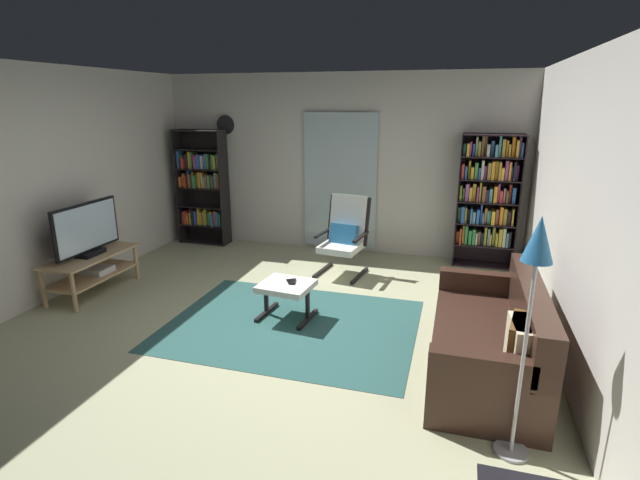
{
  "coord_description": "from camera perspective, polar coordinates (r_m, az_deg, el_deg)",
  "views": [
    {
      "loc": [
        1.74,
        -4.0,
        2.2
      ],
      "look_at": [
        0.35,
        0.78,
        0.75
      ],
      "focal_mm": 26.83,
      "sensor_mm": 36.0,
      "label": 1
    }
  ],
  "objects": [
    {
      "name": "lounge_armchair",
      "position": [
        6.26,
        2.93,
        0.8
      ],
      "size": [
        0.64,
        0.72,
        1.02
      ],
      "color": "black",
      "rests_on": "ground"
    },
    {
      "name": "leather_sofa",
      "position": [
        4.25,
        19.86,
        -11.36
      ],
      "size": [
        0.83,
        1.78,
        0.8
      ],
      "color": "#39231B",
      "rests_on": "ground"
    },
    {
      "name": "bookshelf_near_sofa",
      "position": [
        6.82,
        19.37,
        4.87
      ],
      "size": [
        0.79,
        0.3,
        1.8
      ],
      "color": "black",
      "rests_on": "ground"
    },
    {
      "name": "ottoman",
      "position": [
        5.0,
        -4.04,
        -5.89
      ],
      "size": [
        0.56,
        0.53,
        0.39
      ],
      "color": "white",
      "rests_on": "ground"
    },
    {
      "name": "bookshelf_near_tv",
      "position": [
        7.78,
        -13.81,
        6.14
      ],
      "size": [
        0.78,
        0.3,
        1.78
      ],
      "color": "black",
      "rests_on": "ground"
    },
    {
      "name": "tv_stand",
      "position": [
        6.27,
        -25.46,
        -2.95
      ],
      "size": [
        0.51,
        1.16,
        0.47
      ],
      "color": "tan",
      "rests_on": "ground"
    },
    {
      "name": "television",
      "position": [
        6.14,
        -26.02,
        1.03
      ],
      "size": [
        0.2,
        0.98,
        0.62
      ],
      "color": "black",
      "rests_on": "tv_stand"
    },
    {
      "name": "wall_left",
      "position": [
        6.04,
        -31.49,
        5.29
      ],
      "size": [
        0.06,
        6.0,
        2.6
      ],
      "primitive_type": "cube",
      "color": "beige",
      "rests_on": "ground"
    },
    {
      "name": "wall_back",
      "position": [
        7.17,
        2.11,
        9.02
      ],
      "size": [
        5.6,
        0.06,
        2.6
      ],
      "primitive_type": "cube",
      "color": "beige",
      "rests_on": "ground"
    },
    {
      "name": "wall_right",
      "position": [
        4.21,
        29.04,
        1.83
      ],
      "size": [
        0.06,
        6.0,
        2.6
      ],
      "primitive_type": "cube",
      "color": "beige",
      "rests_on": "ground"
    },
    {
      "name": "glass_door_panel",
      "position": [
        7.13,
        2.38,
        6.95
      ],
      "size": [
        1.1,
        0.01,
        2.0
      ],
      "primitive_type": "cube",
      "color": "silver"
    },
    {
      "name": "cell_phone",
      "position": [
        5.0,
        -3.54,
        -4.99
      ],
      "size": [
        0.13,
        0.15,
        0.01
      ],
      "primitive_type": "cube",
      "rotation": [
        0.0,
        0.0,
        0.55
      ],
      "color": "black",
      "rests_on": "ottoman"
    },
    {
      "name": "tv_remote",
      "position": [
        4.98,
        -3.2,
        -4.98
      ],
      "size": [
        0.07,
        0.15,
        0.02
      ],
      "primitive_type": "cube",
      "rotation": [
        0.0,
        0.0,
        0.21
      ],
      "color": "black",
      "rests_on": "ottoman"
    },
    {
      "name": "area_rug",
      "position": [
        4.97,
        -3.36,
        -10.01
      ],
      "size": [
        2.49,
        1.91,
        0.01
      ],
      "primitive_type": "cube",
      "color": "#2C5955",
      "rests_on": "ground"
    },
    {
      "name": "ground_plane",
      "position": [
        4.88,
        -6.57,
        -10.65
      ],
      "size": [
        7.02,
        7.02,
        0.0
      ],
      "primitive_type": "plane",
      "color": "#B1B18A"
    },
    {
      "name": "wall_clock",
      "position": [
        7.67,
        -11.18,
        13.34
      ],
      "size": [
        0.29,
        0.03,
        0.29
      ],
      "color": "silver"
    },
    {
      "name": "floor_lamp_by_sofa",
      "position": [
        3.03,
        24.27,
        -3.33
      ],
      "size": [
        0.22,
        0.22,
        1.58
      ],
      "color": "#A5A5AD",
      "rests_on": "ground"
    }
  ]
}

